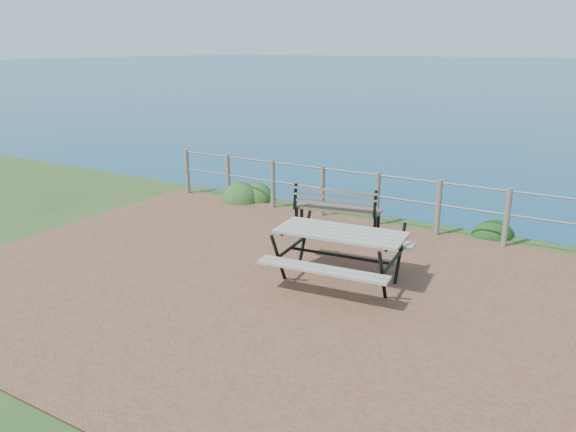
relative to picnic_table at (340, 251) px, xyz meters
The scene contains 6 objects.
ground 0.96m from the picnic_table, 133.99° to the right, with size 10.00×7.00×0.12m, color brown.
safety_railing 2.81m from the picnic_table, 101.84° to the left, with size 9.40×0.10×1.00m.
picnic_table is the anchor object (origin of this frame).
park_bench 2.24m from the picnic_table, 117.19° to the left, with size 1.61×0.67×0.88m.
shrub_lip_west 4.76m from the picnic_table, 139.55° to the left, with size 0.87×0.87×0.66m, color #1F481B.
shrub_lip_east 3.70m from the picnic_table, 68.82° to the left, with size 0.77×0.77×0.51m, color #133E13.
Camera 1 is at (3.76, -6.13, 3.25)m, focal length 35.00 mm.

